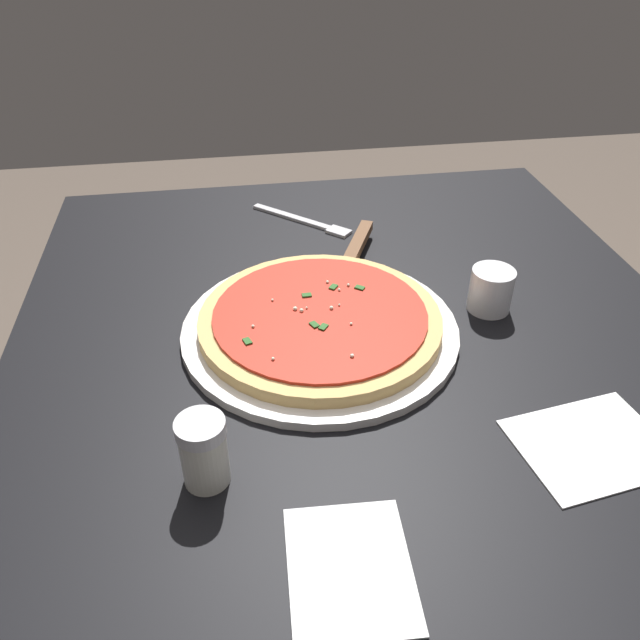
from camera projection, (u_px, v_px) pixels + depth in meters
name	position (u px, v px, depth m)	size (l,w,h in m)	color
ground_plane	(342.00, 628.00, 1.23)	(5.00, 5.00, 0.00)	brown
restaurant_table	(351.00, 405.00, 0.89)	(0.91, 0.85, 0.73)	black
serving_plate	(320.00, 329.00, 0.79)	(0.34, 0.34, 0.01)	white
pizza	(320.00, 320.00, 0.78)	(0.30, 0.30, 0.02)	#DBB26B
pizza_server	(351.00, 258.00, 0.91)	(0.22, 0.13, 0.01)	silver
cup_small_sauce	(491.00, 290.00, 0.82)	(0.06, 0.06, 0.06)	silver
napkin_folded_right	(350.00, 568.00, 0.52)	(0.13, 0.10, 0.00)	white
napkin_loose_left	(592.00, 445.00, 0.64)	(0.12, 0.15, 0.00)	white
fork	(306.00, 221.00, 1.03)	(0.14, 0.15, 0.00)	silver
parmesan_shaker	(204.00, 451.00, 0.58)	(0.05, 0.05, 0.07)	silver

